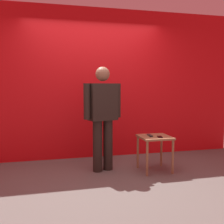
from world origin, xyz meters
TOP-DOWN VIEW (x-y plane):
  - ground_plane at (0.00, 0.00)m, footprint 12.00×12.00m
  - back_wall_red at (0.00, 1.39)m, footprint 5.60×0.12m
  - standing_person at (-0.02, 0.49)m, footprint 0.64×0.33m
  - side_table at (0.76, 0.27)m, footprint 0.47×0.47m
  - cell_phone at (0.80, 0.18)m, footprint 0.10×0.16m
  - tv_remote at (0.69, 0.30)m, footprint 0.06×0.17m

SIDE VIEW (x-z plane):
  - ground_plane at x=0.00m, z-range 0.00..0.00m
  - side_table at x=0.76m, z-range 0.18..0.74m
  - cell_phone at x=0.80m, z-range 0.55..0.56m
  - tv_remote at x=0.69m, z-range 0.55..0.57m
  - standing_person at x=-0.02m, z-range 0.10..1.73m
  - back_wall_red at x=0.00m, z-range 0.00..2.75m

